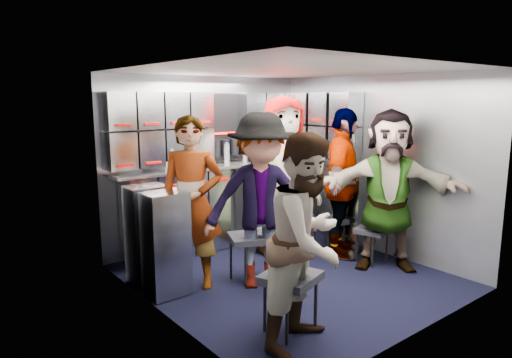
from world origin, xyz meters
TOP-DOWN VIEW (x-y plane):
  - floor at (0.00, 0.00)m, footprint 3.00×3.00m
  - wall_back at (0.00, 1.50)m, footprint 2.80×0.04m
  - wall_left at (-1.40, 0.00)m, footprint 0.04×3.00m
  - wall_right at (1.40, 0.00)m, footprint 0.04×3.00m
  - ceiling at (0.00, 0.00)m, footprint 2.80×3.00m
  - cart_bank_back at (0.00, 1.29)m, footprint 2.68×0.38m
  - cart_bank_left at (-1.19, 0.56)m, footprint 0.38×0.76m
  - counter at (0.00, 1.29)m, footprint 2.68×0.42m
  - locker_bank_back at (0.00, 1.35)m, footprint 2.68×0.28m
  - locker_bank_right at (1.25, 0.70)m, footprint 0.28×1.00m
  - right_cabinet at (1.25, 0.60)m, footprint 0.28×1.20m
  - coffee_niche at (0.18, 1.41)m, footprint 0.46×0.16m
  - red_latch_strip at (0.00, 1.09)m, footprint 2.60×0.02m
  - jump_seat_near_left at (-0.76, -0.86)m, footprint 0.51×0.50m
  - jump_seat_mid_left at (-0.35, 0.18)m, footprint 0.51×0.50m
  - jump_seat_center at (0.46, 0.78)m, footprint 0.42×0.41m
  - jump_seat_mid_right at (0.92, 0.27)m, footprint 0.40×0.39m
  - jump_seat_near_right at (1.02, -0.29)m, footprint 0.42×0.41m
  - attendant_standing at (-0.89, 0.41)m, footprint 0.73×0.70m
  - attendant_arc_a at (-0.76, -1.04)m, footprint 0.92×0.81m
  - attendant_arc_b at (-0.35, 0.00)m, footprint 1.27×1.10m
  - attendant_arc_c at (0.46, 0.60)m, footprint 1.06×0.88m
  - attendant_arc_d at (0.92, 0.09)m, footprint 1.08×0.89m
  - attendant_arc_e at (1.02, -0.47)m, footprint 1.46×1.52m
  - bottle_left at (-0.65, 1.24)m, footprint 0.07×0.07m
  - bottle_mid at (0.11, 1.24)m, footprint 0.06×0.06m
  - bottle_right at (0.39, 1.24)m, footprint 0.06×0.06m
  - cup_left at (-0.69, 1.23)m, footprint 0.08×0.08m
  - cup_right at (1.21, 1.23)m, footprint 0.08×0.08m

SIDE VIEW (x-z plane):
  - floor at x=0.00m, z-range 0.00..0.00m
  - jump_seat_near_right at x=1.02m, z-range 0.16..0.56m
  - jump_seat_mid_right at x=0.92m, z-range 0.16..0.57m
  - jump_seat_center at x=0.46m, z-range 0.16..0.59m
  - jump_seat_mid_left at x=-0.35m, z-range 0.18..0.65m
  - jump_seat_near_left at x=-0.76m, z-range 0.19..0.68m
  - cart_bank_back at x=0.00m, z-range 0.00..0.99m
  - cart_bank_left at x=-1.19m, z-range 0.00..0.99m
  - right_cabinet at x=1.25m, z-range 0.00..1.00m
  - attendant_arc_a at x=-0.76m, z-range 0.00..1.60m
  - attendant_standing at x=-0.89m, z-range 0.00..1.68m
  - attendant_arc_b at x=-0.35m, z-range 0.00..1.70m
  - attendant_arc_d at x=0.92m, z-range 0.00..1.73m
  - attendant_arc_e at x=1.02m, z-range 0.00..1.73m
  - red_latch_strip at x=0.00m, z-range 0.86..0.90m
  - attendant_arc_c at x=0.46m, z-range 0.00..1.86m
  - counter at x=0.00m, z-range 1.00..1.03m
  - wall_back at x=0.00m, z-range 0.00..2.10m
  - wall_left at x=-1.40m, z-range 0.00..2.10m
  - wall_right at x=1.40m, z-range 0.00..2.10m
  - cup_left at x=-0.69m, z-range 1.03..1.13m
  - cup_right at x=1.21m, z-range 1.03..1.14m
  - bottle_left at x=-0.65m, z-range 1.03..1.28m
  - bottle_mid at x=0.11m, z-range 1.03..1.28m
  - bottle_right at x=0.39m, z-range 1.03..1.31m
  - coffee_niche at x=0.18m, z-range 1.05..1.89m
  - locker_bank_back at x=0.00m, z-range 1.08..1.90m
  - locker_bank_right at x=1.25m, z-range 1.08..1.90m
  - ceiling at x=0.00m, z-range 2.09..2.11m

